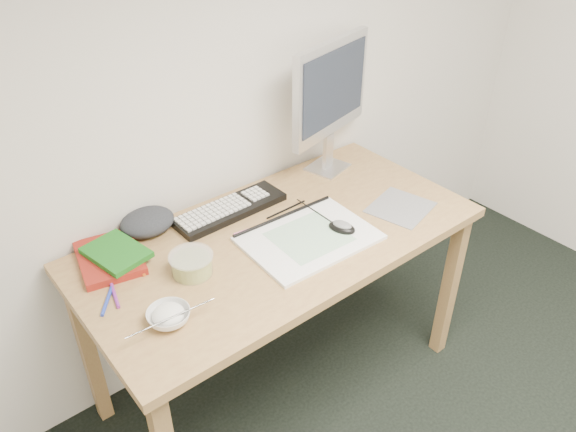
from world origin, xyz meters
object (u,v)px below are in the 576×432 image
desk (280,253)px  monitor (331,92)px  sketchpad (309,238)px  keyboard (230,209)px  rice_bowl (169,317)px

desk → monitor: bearing=29.1°
monitor → desk: bearing=-165.2°
sketchpad → keyboard: size_ratio=1.02×
monitor → rice_bowl: size_ratio=4.28×
sketchpad → keyboard: 0.33m
monitor → sketchpad: bearing=-153.6°
keyboard → desk: bearing=-77.4°
sketchpad → desk: bearing=126.7°
desk → sketchpad: (0.06, -0.09, 0.09)m
sketchpad → keyboard: bearing=112.4°
monitor → rice_bowl: (-0.95, -0.38, -0.31)m
keyboard → rice_bowl: size_ratio=3.45×
keyboard → monitor: size_ratio=0.81×
rice_bowl → sketchpad: bearing=5.0°
desk → sketchpad: bearing=-55.4°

